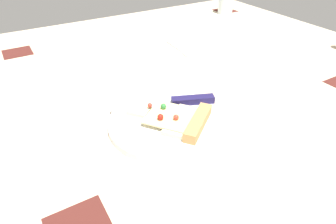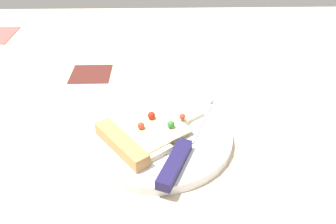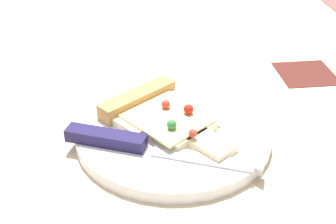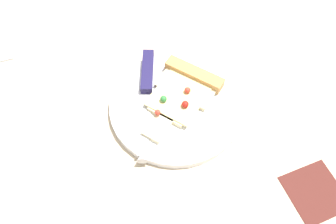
{
  "view_description": "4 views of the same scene",
  "coord_description": "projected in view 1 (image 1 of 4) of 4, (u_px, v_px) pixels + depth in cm",
  "views": [
    {
      "loc": [
        47.11,
        -33.58,
        38.26
      ],
      "look_at": [
        4.02,
        -7.99,
        4.06
      ],
      "focal_mm": 31.12,
      "sensor_mm": 36.0,
      "label": 1
    },
    {
      "loc": [
        2.47,
        36.77,
        36.26
      ],
      "look_at": [
        1.32,
        -10.87,
        3.53
      ],
      "focal_mm": 35.96,
      "sensor_mm": 36.0,
      "label": 2
    },
    {
      "loc": [
        -44.25,
        -1.63,
        34.16
      ],
      "look_at": [
        2.62,
        -7.06,
        4.29
      ],
      "focal_mm": 48.04,
      "sensor_mm": 36.0,
      "label": 3
    },
    {
      "loc": [
        -10.26,
        -38.04,
        51.66
      ],
      "look_at": [
        0.86,
        -9.76,
        2.62
      ],
      "focal_mm": 33.95,
      "sensor_mm": 36.0,
      "label": 4
    }
  ],
  "objects": [
    {
      "name": "fork",
      "position": [
        180.0,
        49.0,
        0.98
      ],
      "size": [
        15.36,
        2.53,
        0.8
      ],
      "rotation": [
        0.0,
        0.0,
        4.67
      ],
      "color": "silver",
      "rests_on": "ground_plane"
    },
    {
      "name": "plate",
      "position": [
        167.0,
        122.0,
        0.63
      ],
      "size": [
        25.21,
        25.21,
        1.6
      ],
      "primitive_type": "cylinder",
      "color": "silver",
      "rests_on": "ground_plane"
    },
    {
      "name": "ground_plane",
      "position": [
        188.0,
        113.0,
        0.7
      ],
      "size": [
        159.84,
        159.84,
        3.0
      ],
      "color": "#C6B293",
      "rests_on": "ground"
    },
    {
      "name": "drinking_glass",
      "position": [
        226.0,
        2.0,
        1.32
      ],
      "size": [
        6.74,
        6.74,
        10.44
      ],
      "primitive_type": "cylinder",
      "color": "silver",
      "rests_on": "ground_plane"
    },
    {
      "name": "knife",
      "position": [
        174.0,
        102.0,
        0.67
      ],
      "size": [
        11.01,
        23.02,
        2.45
      ],
      "rotation": [
        0.0,
        0.0,
        2.75
      ],
      "color": "silver",
      "rests_on": "plate"
    },
    {
      "name": "pizza_slice",
      "position": [
        178.0,
        119.0,
        0.61
      ],
      "size": [
        18.56,
        16.76,
        2.6
      ],
      "rotation": [
        0.0,
        0.0,
        2.22
      ],
      "color": "beige",
      "rests_on": "plate"
    }
  ]
}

